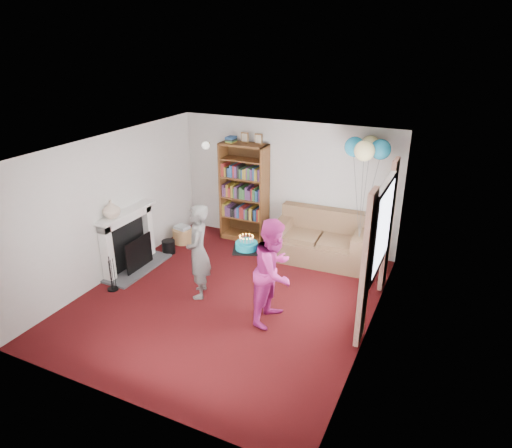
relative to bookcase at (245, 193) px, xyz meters
The scene contains 16 objects.
ground 2.64m from the bookcase, 70.17° to the right, with size 5.00×5.00×0.00m, color black.
wall_back 0.89m from the bookcase, 13.99° to the left, with size 4.50×0.02×2.50m, color silver.
wall_left 2.72m from the bookcase, 121.83° to the right, with size 0.02×5.00×2.50m, color silver.
wall_right 3.86m from the bookcase, 36.70° to the right, with size 0.02×5.00×2.50m, color silver.
ceiling 2.88m from the bookcase, 70.17° to the right, with size 4.50×5.00×0.01m, color white.
fireplace 2.50m from the bookcase, 120.78° to the right, with size 0.55×1.80×1.12m.
window_bay 3.49m from the bookcase, 29.29° to the right, with size 0.14×2.02×2.20m.
wall_sconce 1.28m from the bookcase, behind, with size 0.16×0.23×0.16m.
bookcase is the anchor object (origin of this frame).
sofa 1.88m from the bookcase, ahead, with size 1.75×0.93×0.93m.
wicker_basket 1.55m from the bookcase, 144.50° to the right, with size 0.40×0.40×0.36m.
person_striped 2.41m from the bookcase, 81.62° to the right, with size 0.58×0.38×1.58m, color black.
person_magenta 3.04m from the bookcase, 55.44° to the right, with size 0.79×0.62×1.63m, color #BA2580.
birthday_cake 2.91m from the bookcase, 62.98° to the right, with size 0.39×0.39×0.22m.
balloons 2.74m from the bookcase, ahead, with size 0.79×0.79×1.72m.
mantel_vase 2.79m from the bookcase, 117.73° to the right, with size 0.30×0.30×0.31m, color beige.
Camera 1 is at (3.14, -5.61, 4.01)m, focal length 32.00 mm.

